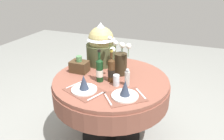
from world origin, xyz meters
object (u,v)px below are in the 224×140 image
object	(u,v)px
flower_vase	(120,61)
wine_bottle_left	(111,70)
tumbler_near_left	(116,80)
place_setting_left	(84,86)
wine_bottle_centre	(100,70)
pepper_mill	(127,78)
gift_tub_back_left	(101,43)
place_setting_right	(125,92)
dining_table	(111,90)
woven_basket_side_left	(79,66)

from	to	relation	value
flower_vase	wine_bottle_left	distance (m)	0.20
wine_bottle_left	tumbler_near_left	xyz separation A→B (m)	(0.08, -0.06, -0.07)
flower_vase	tumbler_near_left	xyz separation A→B (m)	(0.05, -0.26, -0.10)
flower_vase	tumbler_near_left	bearing A→B (deg)	-79.10
place_setting_left	wine_bottle_centre	bearing A→B (deg)	76.80
flower_vase	pepper_mill	world-z (taller)	flower_vase
pepper_mill	wine_bottle_left	bearing A→B (deg)	171.63
flower_vase	gift_tub_back_left	xyz separation A→B (m)	(-0.31, 0.20, 0.10)
place_setting_right	flower_vase	xyz separation A→B (m)	(-0.19, 0.43, 0.11)
wine_bottle_centre	pepper_mill	bearing A→B (deg)	2.41
place_setting_left	place_setting_right	size ratio (longest dim) A/B	0.97
flower_vase	pepper_mill	bearing A→B (deg)	-56.06
dining_table	tumbler_near_left	xyz separation A→B (m)	(0.11, -0.13, 0.20)
wine_bottle_left	place_setting_left	bearing A→B (deg)	-121.62
dining_table	place_setting_left	size ratio (longest dim) A/B	2.96
woven_basket_side_left	tumbler_near_left	bearing A→B (deg)	-17.32
place_setting_left	flower_vase	size ratio (longest dim) A/B	1.00
dining_table	pepper_mill	world-z (taller)	pepper_mill
wine_bottle_centre	dining_table	bearing A→B (deg)	51.10
dining_table	tumbler_near_left	size ratio (longest dim) A/B	10.94
wine_bottle_centre	tumbler_near_left	bearing A→B (deg)	-8.13
place_setting_right	flower_vase	distance (m)	0.48
dining_table	gift_tub_back_left	world-z (taller)	gift_tub_back_left
wine_bottle_centre	gift_tub_back_left	distance (m)	0.48
tumbler_near_left	gift_tub_back_left	xyz separation A→B (m)	(-0.36, 0.46, 0.20)
dining_table	tumbler_near_left	bearing A→B (deg)	-50.40
place_setting_right	pepper_mill	xyz separation A→B (m)	(-0.05, 0.21, 0.04)
dining_table	wine_bottle_centre	distance (m)	0.30
place_setting_left	woven_basket_side_left	size ratio (longest dim) A/B	2.14
place_setting_right	tumbler_near_left	distance (m)	0.23
pepper_mill	dining_table	bearing A→B (deg)	156.30
wine_bottle_left	gift_tub_back_left	world-z (taller)	gift_tub_back_left
place_setting_left	pepper_mill	distance (m)	0.42
place_setting_right	wine_bottle_left	distance (m)	0.33
pepper_mill	gift_tub_back_left	world-z (taller)	gift_tub_back_left
wine_bottle_centre	woven_basket_side_left	bearing A→B (deg)	157.35
wine_bottle_centre	place_setting_right	bearing A→B (deg)	-30.99
wine_bottle_left	pepper_mill	world-z (taller)	wine_bottle_left
flower_vase	tumbler_near_left	size ratio (longest dim) A/B	3.68
pepper_mill	woven_basket_side_left	world-z (taller)	woven_basket_side_left
dining_table	wine_bottle_left	xyz separation A→B (m)	(0.03, -0.06, 0.28)
gift_tub_back_left	place_setting_left	bearing A→B (deg)	-80.03
tumbler_near_left	gift_tub_back_left	distance (m)	0.61
place_setting_right	woven_basket_side_left	distance (m)	0.71
flower_vase	gift_tub_back_left	bearing A→B (deg)	147.04
place_setting_left	tumbler_near_left	world-z (taller)	place_setting_left
place_setting_right	pepper_mill	world-z (taller)	pepper_mill
wine_bottle_left	tumbler_near_left	world-z (taller)	wine_bottle_left
gift_tub_back_left	flower_vase	bearing A→B (deg)	-32.96
wine_bottle_left	gift_tub_back_left	distance (m)	0.50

